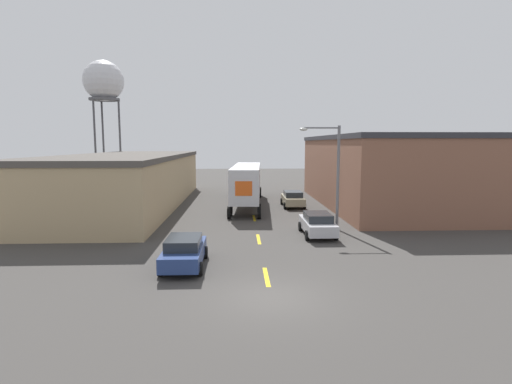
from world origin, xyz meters
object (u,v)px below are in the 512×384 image
water_tower (104,82)px  street_lamp (333,169)px  parked_car_left_near (184,251)px  parked_car_right_mid (317,224)px  semi_truck (247,181)px  parked_car_right_far (293,199)px

water_tower → street_lamp: (25.74, -32.52, -10.45)m
parked_car_left_near → water_tower: water_tower is taller
water_tower → street_lamp: 42.77m
parked_car_right_mid → street_lamp: (1.34, 1.75, 3.45)m
parked_car_left_near → semi_truck: bearing=79.8°
semi_truck → water_tower: (-20.13, 21.23, 12.30)m
semi_truck → parked_car_left_near: (-3.48, -19.36, -1.60)m
semi_truck → parked_car_right_far: 4.70m
parked_car_right_mid → water_tower: (-24.40, 34.27, 13.90)m
semi_truck → street_lamp: bearing=-60.3°
semi_truck → parked_car_right_far: semi_truck is taller
street_lamp → parked_car_left_near: bearing=-138.4°
street_lamp → parked_car_right_mid: bearing=-127.5°
parked_car_left_near → water_tower: (-16.65, 40.59, 13.90)m
parked_car_right_far → street_lamp: (1.34, -10.15, 3.45)m
parked_car_left_near → street_lamp: bearing=41.6°
street_lamp → water_tower: bearing=128.4°
semi_truck → street_lamp: street_lamp is taller
semi_truck → street_lamp: (5.61, -11.29, 1.85)m
street_lamp → semi_truck: bearing=116.4°
semi_truck → parked_car_right_mid: bearing=-68.6°
parked_car_right_mid → street_lamp: bearing=52.5°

